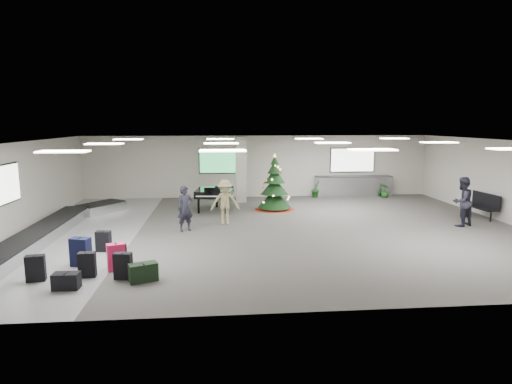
{
  "coord_description": "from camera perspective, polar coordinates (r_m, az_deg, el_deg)",
  "views": [
    {
      "loc": [
        -2.13,
        -15.16,
        3.85
      ],
      "look_at": [
        -0.68,
        1.0,
        1.22
      ],
      "focal_mm": 30.0,
      "sensor_mm": 36.0,
      "label": 1
    }
  ],
  "objects": [
    {
      "name": "ground",
      "position": [
        15.78,
        2.79,
        -4.93
      ],
      "size": [
        18.0,
        18.0,
        0.0
      ],
      "primitive_type": "plane",
      "color": "#3B3835",
      "rests_on": "ground"
    },
    {
      "name": "room_envelope",
      "position": [
        16.0,
        1.17,
        3.75
      ],
      "size": [
        18.02,
        14.02,
        3.21
      ],
      "color": "#AEAA9F",
      "rests_on": "ground"
    },
    {
      "name": "baggage_carousel",
      "position": [
        16.52,
        -25.28,
        -4.41
      ],
      "size": [
        2.28,
        9.71,
        0.43
      ],
      "color": "silver",
      "rests_on": "ground"
    },
    {
      "name": "service_counter",
      "position": [
        23.18,
        12.84,
        0.78
      ],
      "size": [
        4.05,
        0.65,
        1.08
      ],
      "color": "silver",
      "rests_on": "ground"
    },
    {
      "name": "suitcase_0",
      "position": [
        11.7,
        -21.58,
        -9.02
      ],
      "size": [
        0.43,
        0.25,
        0.66
      ],
      "rotation": [
        0.0,
        0.0,
        0.05
      ],
      "color": "black",
      "rests_on": "ground"
    },
    {
      "name": "suitcase_1",
      "position": [
        11.29,
        -17.3,
        -9.39
      ],
      "size": [
        0.46,
        0.29,
        0.69
      ],
      "rotation": [
        0.0,
        0.0,
        -0.15
      ],
      "color": "black",
      "rests_on": "ground"
    },
    {
      "name": "pink_suitcase",
      "position": [
        11.97,
        -18.15,
        -8.23
      ],
      "size": [
        0.52,
        0.4,
        0.74
      ],
      "rotation": [
        0.0,
        0.0,
        0.35
      ],
      "color": "#DB1C50",
      "rests_on": "ground"
    },
    {
      "name": "suitcase_3",
      "position": [
        12.24,
        -17.86,
        -8.07
      ],
      "size": [
        0.47,
        0.36,
        0.64
      ],
      "rotation": [
        0.0,
        0.0,
        0.37
      ],
      "color": "black",
      "rests_on": "ground"
    },
    {
      "name": "navy_suitcase",
      "position": [
        12.61,
        -22.33,
        -7.42
      ],
      "size": [
        0.57,
        0.43,
        0.81
      ],
      "rotation": [
        0.0,
        0.0,
        -0.29
      ],
      "color": "black",
      "rests_on": "ground"
    },
    {
      "name": "suitcase_5",
      "position": [
        11.93,
        -27.32,
        -9.03
      ],
      "size": [
        0.47,
        0.31,
        0.67
      ],
      "rotation": [
        0.0,
        0.0,
        0.18
      ],
      "color": "black",
      "rests_on": "ground"
    },
    {
      "name": "green_duffel",
      "position": [
        11.03,
        -14.8,
        -10.3
      ],
      "size": [
        0.75,
        0.57,
        0.47
      ],
      "rotation": [
        0.0,
        0.0,
        0.39
      ],
      "color": "black",
      "rests_on": "ground"
    },
    {
      "name": "suitcase_8",
      "position": [
        13.79,
        -19.66,
        -6.21
      ],
      "size": [
        0.46,
        0.31,
        0.65
      ],
      "rotation": [
        0.0,
        0.0,
        -0.16
      ],
      "color": "black",
      "rests_on": "ground"
    },
    {
      "name": "black_duffel",
      "position": [
        11.13,
        -23.97,
        -10.8
      ],
      "size": [
        0.61,
        0.35,
        0.41
      ],
      "rotation": [
        0.0,
        0.0,
        -0.03
      ],
      "color": "black",
      "rests_on": "ground"
    },
    {
      "name": "christmas_tree",
      "position": [
        19.12,
        2.48,
        0.21
      ],
      "size": [
        1.77,
        1.77,
        2.53
      ],
      "color": "#691209",
      "rests_on": "ground"
    },
    {
      "name": "grand_piano",
      "position": [
        18.95,
        -5.58,
        -0.09
      ],
      "size": [
        1.76,
        2.15,
        1.13
      ],
      "rotation": [
        0.0,
        0.0,
        -0.13
      ],
      "color": "black",
      "rests_on": "ground"
    },
    {
      "name": "bench",
      "position": [
        19.7,
        28.0,
        -1.44
      ],
      "size": [
        0.68,
        1.67,
        1.03
      ],
      "rotation": [
        0.0,
        0.0,
        0.08
      ],
      "color": "black",
      "rests_on": "ground"
    },
    {
      "name": "traveler_a",
      "position": [
        15.49,
        -9.4,
        -2.2
      ],
      "size": [
        0.71,
        0.63,
        1.64
      ],
      "primitive_type": "imported",
      "rotation": [
        0.0,
        0.0,
        0.5
      ],
      "color": "black",
      "rests_on": "ground"
    },
    {
      "name": "traveler_b",
      "position": [
        16.37,
        -4.15,
        -1.36
      ],
      "size": [
        1.12,
        0.66,
        1.72
      ],
      "primitive_type": "imported",
      "rotation": [
        0.0,
        0.0,
        0.02
      ],
      "color": "#91825A",
      "rests_on": "ground"
    },
    {
      "name": "traveler_bench",
      "position": [
        17.78,
        25.77,
        -1.16
      ],
      "size": [
        1.11,
        1.0,
        1.87
      ],
      "primitive_type": "imported",
      "rotation": [
        0.0,
        0.0,
        3.54
      ],
      "color": "black",
      "rests_on": "ground"
    },
    {
      "name": "potted_plant_left",
      "position": [
        22.44,
        8.0,
        0.42
      ],
      "size": [
        0.64,
        0.61,
        0.92
      ],
      "primitive_type": "imported",
      "rotation": [
        0.0,
        0.0,
        0.57
      ],
      "color": "#16471B",
      "rests_on": "ground"
    },
    {
      "name": "potted_plant_right",
      "position": [
        23.2,
        16.79,
        0.14
      ],
      "size": [
        0.54,
        0.54,
        0.71
      ],
      "primitive_type": "imported",
      "rotation": [
        0.0,
        0.0,
        2.05
      ],
      "color": "#16471B",
      "rests_on": "ground"
    }
  ]
}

